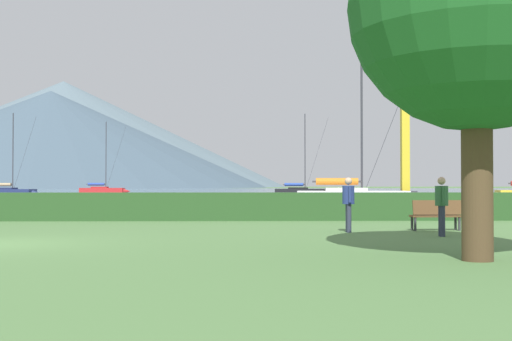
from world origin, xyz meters
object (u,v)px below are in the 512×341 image
object	(u,v)px
sailboat_slip_0	(103,190)
person_seated_viewer	(348,200)
sailboat_slip_6	(302,192)
sailboat_slip_3	(9,192)
person_standing_walker	(442,201)
park_bench_near_path	(436,214)
dock_crane	(406,138)
sailboat_slip_5	(354,198)

from	to	relation	value
sailboat_slip_0	person_seated_viewer	distance (m)	81.91
sailboat_slip_0	sailboat_slip_6	size ratio (longest dim) A/B	1.06
sailboat_slip_3	person_seated_viewer	xyz separation A→B (m)	(29.33, -57.54, 0.39)
sailboat_slip_0	person_standing_walker	distance (m)	84.19
park_bench_near_path	dock_crane	size ratio (longest dim) A/B	0.08
dock_crane	person_standing_walker	bearing A→B (deg)	-102.87
person_seated_viewer	person_standing_walker	xyz separation A→B (m)	(2.32, -1.68, 0.00)
sailboat_slip_3	dock_crane	world-z (taller)	dock_crane
sailboat_slip_5	person_seated_viewer	distance (m)	21.29
sailboat_slip_3	sailboat_slip_5	world-z (taller)	sailboat_slip_3
person_standing_walker	dock_crane	size ratio (longest dim) A/B	0.09
sailboat_slip_5	park_bench_near_path	size ratio (longest dim) A/B	5.74
sailboat_slip_0	park_bench_near_path	xyz separation A→B (m)	(25.81, -77.92, -0.08)
person_seated_viewer	dock_crane	xyz separation A→B (m)	(13.84, 48.72, 5.26)
sailboat_slip_3	person_standing_walker	world-z (taller)	sailboat_slip_3
sailboat_slip_0	dock_crane	world-z (taller)	dock_crane
sailboat_slip_6	dock_crane	distance (m)	16.65
sailboat_slip_6	sailboat_slip_3	bearing A→B (deg)	-159.69
sailboat_slip_3	dock_crane	distance (m)	44.42
sailboat_slip_5	sailboat_slip_6	world-z (taller)	sailboat_slip_6
person_seated_viewer	person_standing_walker	distance (m)	2.86
sailboat_slip_0	sailboat_slip_3	xyz separation A→B (m)	(-6.38, -21.08, -0.03)
park_bench_near_path	sailboat_slip_5	bearing A→B (deg)	84.76
sailboat_slip_6	person_seated_viewer	distance (m)	61.25
sailboat_slip_3	person_seated_viewer	size ratio (longest dim) A/B	5.81
park_bench_near_path	sailboat_slip_6	bearing A→B (deg)	85.93
sailboat_slip_0	sailboat_slip_6	xyz separation A→B (m)	(27.20, -17.52, -0.02)
sailboat_slip_5	person_seated_viewer	world-z (taller)	sailboat_slip_5
sailboat_slip_0	sailboat_slip_3	distance (m)	22.03
park_bench_near_path	person_standing_walker	bearing A→B (deg)	-105.65
sailboat_slip_6	park_bench_near_path	distance (m)	60.42
person_seated_viewer	dock_crane	world-z (taller)	dock_crane
sailboat_slip_3	sailboat_slip_5	distance (m)	49.32
person_standing_walker	dock_crane	bearing A→B (deg)	78.77
sailboat_slip_6	person_seated_viewer	bearing A→B (deg)	-79.73
person_standing_walker	person_seated_viewer	bearing A→B (deg)	145.70
park_bench_near_path	person_seated_viewer	bearing A→B (deg)	-168.95
sailboat_slip_3	sailboat_slip_0	bearing A→B (deg)	83.43
sailboat_slip_0	sailboat_slip_6	world-z (taller)	sailboat_slip_0
sailboat_slip_0	sailboat_slip_5	distance (m)	63.55
sailboat_slip_5	person_standing_walker	world-z (taller)	sailboat_slip_5
sailboat_slip_3	sailboat_slip_5	xyz separation A→B (m)	(33.07, -36.59, 0.06)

